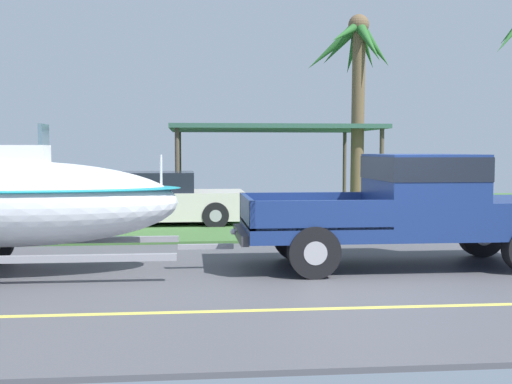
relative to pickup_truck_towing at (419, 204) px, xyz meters
The scene contains 7 objects.
ground 7.52m from the pickup_truck_towing, 98.76° to the left, with size 36.00×22.00×0.11m.
pickup_truck_towing is the anchor object (origin of this frame).
boat_on_trailer 6.68m from the pickup_truck_towing, behind, with size 6.49×2.35×2.35m.
parked_sedan_near 8.08m from the pickup_truck_towing, 126.93° to the left, with size 4.73×1.92×1.38m.
parked_sedan_far 11.47m from the pickup_truck_towing, 136.60° to the left, with size 4.33×1.91×1.38m.
carport_awning 12.20m from the pickup_truck_towing, 94.75° to the left, with size 6.84×5.48×2.75m.
palm_tree_near_left 10.54m from the pickup_truck_towing, 81.91° to the left, with size 2.85×2.64×6.16m.
Camera 1 is at (-2.70, -9.75, 1.96)m, focal length 46.86 mm.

